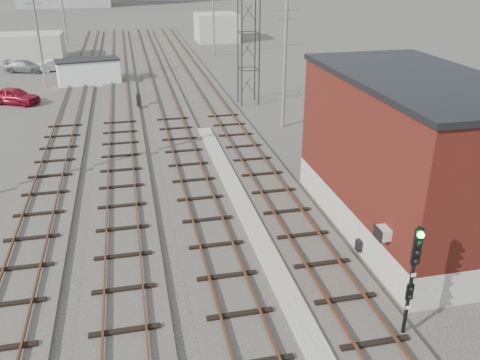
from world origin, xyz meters
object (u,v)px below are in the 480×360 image
object	(u,v)px
signal_mast	(413,275)
site_trailer	(88,72)
car_grey	(25,66)
car_red	(15,96)
car_silver	(57,65)
switch_stand	(139,100)

from	to	relation	value
signal_mast	site_trailer	bearing A→B (deg)	106.68
site_trailer	car_grey	xyz separation A→B (m)	(-7.23, 7.77, -0.64)
car_red	car_silver	bearing A→B (deg)	19.52
car_red	car_silver	world-z (taller)	car_red
car_silver	car_grey	bearing A→B (deg)	71.76
site_trailer	car_red	bearing A→B (deg)	-144.96
site_trailer	car_red	world-z (taller)	site_trailer
car_red	car_grey	bearing A→B (deg)	33.44
switch_stand	car_grey	xyz separation A→B (m)	(-11.69, 17.40, -0.03)
car_silver	car_grey	world-z (taller)	car_silver
signal_mast	switch_stand	xyz separation A→B (m)	(-7.60, 30.60, -1.86)
switch_stand	car_red	distance (m)	11.01
signal_mast	car_silver	distance (m)	50.64
switch_stand	car_red	bearing A→B (deg)	166.18
signal_mast	switch_stand	world-z (taller)	signal_mast
signal_mast	car_red	size ratio (longest dim) A/B	1.00
car_red	car_grey	xyz separation A→B (m)	(-1.30, 13.77, -0.08)
signal_mast	switch_stand	bearing A→B (deg)	103.94
signal_mast	car_grey	size ratio (longest dim) A/B	0.96
switch_stand	car_red	size ratio (longest dim) A/B	0.33
car_silver	car_red	bearing A→B (deg)	152.43
site_trailer	car_silver	distance (m)	8.74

